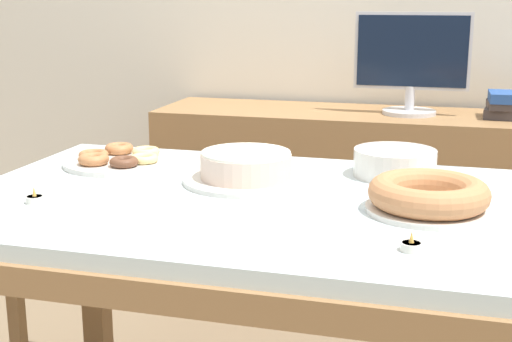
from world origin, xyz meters
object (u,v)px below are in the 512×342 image
object	(u,v)px
computer_monitor	(412,64)
plate_stack	(395,163)
cake_chocolate_round	(246,169)
tealight_right_edge	(411,246)
pastry_platter	(120,159)
tealight_near_cakes	(35,199)
cake_golden_bundt	(428,196)

from	to	relation	value
computer_monitor	plate_stack	xyz separation A→B (m)	(0.02, -0.91, -0.17)
cake_chocolate_round	tealight_right_edge	distance (m)	0.58
pastry_platter	tealight_right_edge	distance (m)	0.94
pastry_platter	cake_chocolate_round	bearing A→B (deg)	-13.06
cake_chocolate_round	tealight_near_cakes	world-z (taller)	cake_chocolate_round
computer_monitor	tealight_right_edge	bearing A→B (deg)	-86.11
plate_stack	computer_monitor	bearing A→B (deg)	91.44
computer_monitor	cake_chocolate_round	distance (m)	1.14
cake_chocolate_round	plate_stack	bearing A→B (deg)	25.08
computer_monitor	plate_stack	world-z (taller)	computer_monitor
pastry_platter	tealight_near_cakes	bearing A→B (deg)	-92.55
tealight_near_cakes	plate_stack	bearing A→B (deg)	31.57
cake_golden_bundt	tealight_near_cakes	world-z (taller)	cake_golden_bundt
computer_monitor	tealight_near_cakes	world-z (taller)	computer_monitor
tealight_near_cakes	cake_chocolate_round	bearing A→B (deg)	36.54
pastry_platter	tealight_right_edge	size ratio (longest dim) A/B	7.68
plate_stack	tealight_near_cakes	size ratio (longest dim) A/B	5.25
cake_chocolate_round	plate_stack	distance (m)	0.39
tealight_near_cakes	cake_golden_bundt	bearing A→B (deg)	10.90
computer_monitor	tealight_right_edge	xyz separation A→B (m)	(0.10, -1.47, -0.19)
cake_chocolate_round	plate_stack	size ratio (longest dim) A/B	1.49
cake_chocolate_round	tealight_near_cakes	size ratio (longest dim) A/B	7.82
computer_monitor	tealight_right_edge	size ratio (longest dim) A/B	10.60
cake_golden_bundt	tealight_right_edge	distance (m)	0.25
cake_chocolate_round	tealight_right_edge	world-z (taller)	cake_chocolate_round
computer_monitor	pastry_platter	xyz separation A→B (m)	(-0.71, -0.99, -0.19)
computer_monitor	tealight_near_cakes	size ratio (longest dim) A/B	10.60
plate_stack	tealight_near_cakes	xyz separation A→B (m)	(-0.75, -0.46, -0.02)
cake_chocolate_round	tealight_right_edge	size ratio (longest dim) A/B	7.82
cake_golden_bundt	plate_stack	bearing A→B (deg)	107.73
cake_golden_bundt	pastry_platter	size ratio (longest dim) A/B	0.87
cake_golden_bundt	pastry_platter	world-z (taller)	cake_golden_bundt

